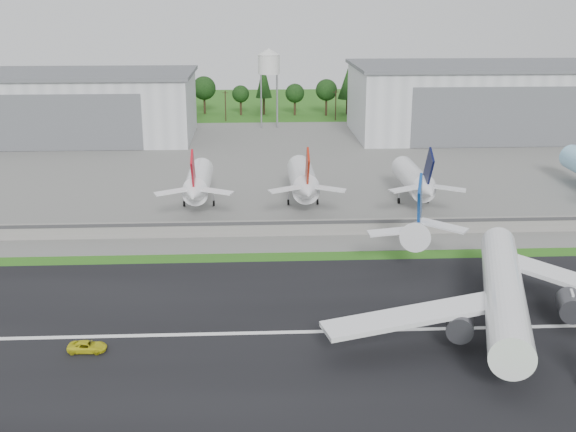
{
  "coord_description": "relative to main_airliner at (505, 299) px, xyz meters",
  "views": [
    {
      "loc": [
        -11.66,
        -87.27,
        48.07
      ],
      "look_at": [
        -5.22,
        40.0,
        9.0
      ],
      "focal_mm": 45.0,
      "sensor_mm": 36.0,
      "label": 1
    }
  ],
  "objects": [
    {
      "name": "ground",
      "position": [
        -25.48,
        -9.58,
        -4.89
      ],
      "size": [
        600.0,
        600.0,
        0.0
      ],
      "primitive_type": "plane",
      "color": "#235C15",
      "rests_on": "ground"
    },
    {
      "name": "runway",
      "position": [
        -25.48,
        0.42,
        -4.84
      ],
      "size": [
        320.0,
        60.0,
        0.1
      ],
      "primitive_type": "cube",
      "color": "black",
      "rests_on": "ground"
    },
    {
      "name": "runway_centerline",
      "position": [
        -25.48,
        0.42,
        -4.78
      ],
      "size": [
        220.0,
        1.0,
        0.02
      ],
      "primitive_type": "cube",
      "color": "white",
      "rests_on": "runway"
    },
    {
      "name": "apron",
      "position": [
        -25.48,
        110.42,
        -4.84
      ],
      "size": [
        320.0,
        150.0,
        0.1
      ],
      "primitive_type": "cube",
      "color": "slate",
      "rests_on": "ground"
    },
    {
      "name": "blast_fence",
      "position": [
        -25.48,
        45.41,
        -3.09
      ],
      "size": [
        240.0,
        0.61,
        3.5
      ],
      "color": "gray",
      "rests_on": "ground"
    },
    {
      "name": "hangar_west",
      "position": [
        -105.48,
        155.34,
        6.74
      ],
      "size": [
        97.0,
        44.0,
        23.2
      ],
      "color": "silver",
      "rests_on": "ground"
    },
    {
      "name": "hangar_east",
      "position": [
        49.52,
        155.34,
        7.73
      ],
      "size": [
        102.0,
        47.0,
        25.2
      ],
      "color": "silver",
      "rests_on": "ground"
    },
    {
      "name": "water_tower",
      "position": [
        -30.48,
        175.42,
        19.66
      ],
      "size": [
        8.4,
        8.4,
        29.4
      ],
      "color": "#99999E",
      "rests_on": "ground"
    },
    {
      "name": "utility_poles",
      "position": [
        -25.48,
        190.42,
        -4.89
      ],
      "size": [
        230.0,
        3.0,
        12.0
      ],
      "primitive_type": null,
      "color": "black",
      "rests_on": "ground"
    },
    {
      "name": "treeline",
      "position": [
        -25.48,
        205.42,
        -4.89
      ],
      "size": [
        320.0,
        16.0,
        22.0
      ],
      "primitive_type": null,
      "color": "black",
      "rests_on": "ground"
    },
    {
      "name": "main_airliner",
      "position": [
        0.0,
        0.0,
        0.0
      ],
      "size": [
        54.99,
        58.22,
        18.17
      ],
      "rotation": [
        0.0,
        0.0,
        2.86
      ],
      "color": "white",
      "rests_on": "runway"
    },
    {
      "name": "ground_vehicle",
      "position": [
        -60.7,
        -4.15,
        -4.04
      ],
      "size": [
        5.5,
        2.68,
        1.5
      ],
      "primitive_type": "imported",
      "rotation": [
        0.0,
        0.0,
        1.54
      ],
      "color": "gold",
      "rests_on": "runway"
    },
    {
      "name": "parked_jet_red_a",
      "position": [
        -49.95,
        66.98,
        1.3
      ],
      "size": [
        7.36,
        31.29,
        16.7
      ],
      "color": "white",
      "rests_on": "ground"
    },
    {
      "name": "parked_jet_red_b",
      "position": [
        -25.21,
        67.01,
        1.51
      ],
      "size": [
        7.36,
        31.29,
        16.92
      ],
      "color": "silver",
      "rests_on": "ground"
    },
    {
      "name": "parked_jet_navy",
      "position": [
        1.42,
        66.98,
        1.25
      ],
      "size": [
        7.36,
        31.29,
        16.64
      ],
      "color": "silver",
      "rests_on": "ground"
    }
  ]
}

